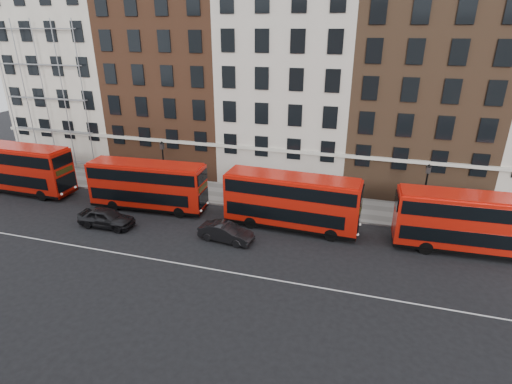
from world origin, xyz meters
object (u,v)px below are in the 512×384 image
(bus_c, at_px, (291,200))
(car_front, at_px, (226,232))
(bus_d, at_px, (472,222))
(car_rear, at_px, (106,218))
(bus_b, at_px, (147,185))
(bus_a, at_px, (17,167))

(bus_c, distance_m, car_front, 5.77)
(bus_d, xyz_separation_m, car_front, (-17.38, -3.48, -1.69))
(bus_d, distance_m, car_front, 17.81)
(bus_d, distance_m, car_rear, 27.91)
(bus_c, bearing_deg, car_front, -138.46)
(bus_b, height_order, car_front, bus_b)
(bus_d, xyz_separation_m, car_rear, (-27.57, -4.03, -1.60))
(car_rear, bearing_deg, bus_d, -82.42)
(bus_a, relative_size, bus_b, 1.09)
(bus_a, bearing_deg, car_front, -7.73)
(bus_b, height_order, bus_d, bus_d)
(bus_a, xyz_separation_m, bus_b, (14.26, -0.00, -0.22))
(bus_c, bearing_deg, bus_b, -177.68)
(car_rear, bearing_deg, bus_c, -75.14)
(bus_b, distance_m, bus_c, 12.91)
(bus_a, bearing_deg, car_rear, -16.69)
(bus_a, relative_size, bus_c, 1.05)
(bus_b, distance_m, bus_d, 26.02)
(bus_c, xyz_separation_m, car_rear, (-14.46, -4.04, -1.63))
(bus_a, height_order, bus_b, bus_a)
(bus_c, distance_m, car_rear, 15.10)
(bus_b, height_order, bus_c, bus_c)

